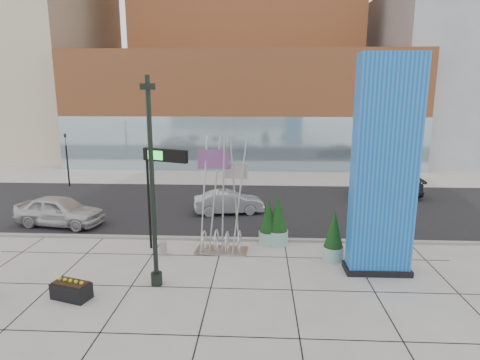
{
  "coord_description": "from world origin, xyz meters",
  "views": [
    {
      "loc": [
        2.77,
        -14.61,
        7.07
      ],
      "look_at": [
        1.93,
        2.0,
        3.47
      ],
      "focal_mm": 30.0,
      "sensor_mm": 36.0,
      "label": 1
    }
  ],
  "objects_px": {
    "public_art_sculpture": "(222,222)",
    "car_silver_mid": "(229,202)",
    "blue_pylon": "(384,172)",
    "overhead_street_sign": "(165,163)",
    "lamp_post": "(153,204)",
    "car_white_west": "(60,211)",
    "concrete_bollard": "(163,248)"
  },
  "relations": [
    {
      "from": "blue_pylon",
      "to": "car_silver_mid",
      "type": "height_order",
      "value": "blue_pylon"
    },
    {
      "from": "blue_pylon",
      "to": "overhead_street_sign",
      "type": "height_order",
      "value": "blue_pylon"
    },
    {
      "from": "blue_pylon",
      "to": "concrete_bollard",
      "type": "distance_m",
      "value": 9.88
    },
    {
      "from": "overhead_street_sign",
      "to": "concrete_bollard",
      "type": "bearing_deg",
      "value": -70.23
    },
    {
      "from": "car_white_west",
      "to": "lamp_post",
      "type": "bearing_deg",
      "value": -124.02
    },
    {
      "from": "lamp_post",
      "to": "public_art_sculpture",
      "type": "distance_m",
      "value": 4.38
    },
    {
      "from": "lamp_post",
      "to": "car_white_west",
      "type": "distance_m",
      "value": 9.93
    },
    {
      "from": "public_art_sculpture",
      "to": "concrete_bollard",
      "type": "height_order",
      "value": "public_art_sculpture"
    },
    {
      "from": "blue_pylon",
      "to": "lamp_post",
      "type": "height_order",
      "value": "blue_pylon"
    },
    {
      "from": "blue_pylon",
      "to": "concrete_bollard",
      "type": "relative_size",
      "value": 13.2
    },
    {
      "from": "lamp_post",
      "to": "concrete_bollard",
      "type": "bearing_deg",
      "value": 98.63
    },
    {
      "from": "lamp_post",
      "to": "concrete_bollard",
      "type": "xyz_separation_m",
      "value": [
        -0.43,
        2.82,
        -2.82
      ]
    },
    {
      "from": "blue_pylon",
      "to": "car_silver_mid",
      "type": "distance_m",
      "value": 10.75
    },
    {
      "from": "public_art_sculpture",
      "to": "concrete_bollard",
      "type": "distance_m",
      "value": 2.85
    },
    {
      "from": "car_silver_mid",
      "to": "public_art_sculpture",
      "type": "bearing_deg",
      "value": 169.88
    },
    {
      "from": "car_white_west",
      "to": "car_silver_mid",
      "type": "distance_m",
      "value": 9.43
    },
    {
      "from": "public_art_sculpture",
      "to": "car_white_west",
      "type": "height_order",
      "value": "public_art_sculpture"
    },
    {
      "from": "public_art_sculpture",
      "to": "concrete_bollard",
      "type": "bearing_deg",
      "value": -163.35
    },
    {
      "from": "lamp_post",
      "to": "concrete_bollard",
      "type": "height_order",
      "value": "lamp_post"
    },
    {
      "from": "blue_pylon",
      "to": "lamp_post",
      "type": "bearing_deg",
      "value": -170.09
    },
    {
      "from": "public_art_sculpture",
      "to": "car_silver_mid",
      "type": "distance_m",
      "value": 5.98
    },
    {
      "from": "lamp_post",
      "to": "car_silver_mid",
      "type": "xyz_separation_m",
      "value": [
        2.0,
        9.32,
        -2.47
      ]
    },
    {
      "from": "blue_pylon",
      "to": "public_art_sculpture",
      "type": "height_order",
      "value": "blue_pylon"
    },
    {
      "from": "blue_pylon",
      "to": "overhead_street_sign",
      "type": "bearing_deg",
      "value": 166.76
    },
    {
      "from": "car_silver_mid",
      "to": "blue_pylon",
      "type": "bearing_deg",
      "value": -151.15
    },
    {
      "from": "public_art_sculpture",
      "to": "overhead_street_sign",
      "type": "height_order",
      "value": "public_art_sculpture"
    },
    {
      "from": "blue_pylon",
      "to": "car_silver_mid",
      "type": "xyz_separation_m",
      "value": [
        -6.6,
        7.75,
        -3.45
      ]
    },
    {
      "from": "blue_pylon",
      "to": "public_art_sculpture",
      "type": "distance_m",
      "value": 7.24
    },
    {
      "from": "lamp_post",
      "to": "car_silver_mid",
      "type": "bearing_deg",
      "value": 77.86
    },
    {
      "from": "blue_pylon",
      "to": "public_art_sculpture",
      "type": "xyz_separation_m",
      "value": [
        -6.45,
        1.81,
        -2.73
      ]
    },
    {
      "from": "blue_pylon",
      "to": "car_white_west",
      "type": "xyz_separation_m",
      "value": [
        -15.63,
        5.05,
        -3.31
      ]
    },
    {
      "from": "concrete_bollard",
      "to": "lamp_post",
      "type": "bearing_deg",
      "value": -81.37
    }
  ]
}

